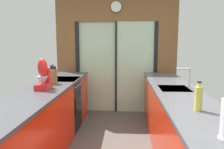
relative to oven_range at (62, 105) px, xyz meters
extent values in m
cube|color=#4C4742|center=(0.91, -0.65, -0.47)|extent=(5.04, 7.60, 0.02)
cube|color=brown|center=(0.91, 1.15, 1.89)|extent=(2.64, 0.08, 0.70)
cube|color=#B2D1AD|center=(0.49, 1.17, 0.54)|extent=(0.80, 0.02, 2.00)
cube|color=#B2D1AD|center=(1.33, 1.13, 0.54)|extent=(0.80, 0.02, 2.00)
cube|color=black|center=(0.05, 1.15, 0.54)|extent=(0.08, 0.10, 2.00)
cube|color=black|center=(1.77, 1.15, 0.54)|extent=(0.08, 0.10, 2.00)
cube|color=black|center=(0.91, 1.15, 0.54)|extent=(0.04, 0.10, 2.00)
cube|color=brown|center=(-0.20, 1.15, 0.54)|extent=(0.42, 0.08, 2.00)
cube|color=brown|center=(2.02, 1.15, 0.54)|extent=(0.42, 0.08, 2.00)
cylinder|color=white|center=(0.91, 1.09, 1.84)|extent=(0.23, 0.03, 0.23)
torus|color=black|center=(0.91, 1.09, 1.84)|extent=(0.25, 0.02, 0.25)
cube|color=red|center=(0.00, -1.57, -0.02)|extent=(0.58, 2.55, 0.88)
cube|color=red|center=(0.00, 0.63, -0.02)|extent=(0.58, 0.65, 0.88)
cube|color=#3D3D42|center=(0.00, -0.95, 0.44)|extent=(0.62, 3.80, 0.04)
cube|color=red|center=(1.82, -0.95, -0.02)|extent=(0.58, 3.80, 0.88)
cube|color=#4C4C51|center=(1.82, -0.95, 0.44)|extent=(0.62, 3.80, 0.04)
cube|color=#B7BABC|center=(1.80, -0.70, 0.44)|extent=(0.40, 0.48, 0.05)
cylinder|color=#B7BABC|center=(2.00, -0.70, 0.61)|extent=(0.02, 0.02, 0.28)
cylinder|color=#B7BABC|center=(1.91, -0.70, 0.74)|extent=(0.18, 0.02, 0.02)
cube|color=black|center=(0.00, 0.00, -0.02)|extent=(0.58, 0.60, 0.88)
cube|color=black|center=(0.29, 0.00, 0.02)|extent=(0.01, 0.48, 0.28)
cube|color=black|center=(0.00, 0.00, 0.45)|extent=(0.58, 0.60, 0.03)
cylinder|color=#B7BABC|center=(0.30, -0.18, 0.34)|extent=(0.02, 0.04, 0.04)
cylinder|color=#B7BABC|center=(0.30, 0.00, 0.34)|extent=(0.02, 0.04, 0.04)
cylinder|color=#B7BABC|center=(0.30, 0.18, 0.34)|extent=(0.02, 0.04, 0.04)
cube|color=brown|center=(0.02, -0.47, 0.57)|extent=(0.08, 0.14, 0.22)
cylinder|color=black|center=(-0.02, -0.47, 0.71)|extent=(0.02, 0.02, 0.08)
cylinder|color=black|center=(0.00, -0.47, 0.71)|extent=(0.02, 0.02, 0.07)
cylinder|color=black|center=(0.02, -0.47, 0.72)|extent=(0.02, 0.02, 0.09)
cylinder|color=black|center=(0.04, -0.47, 0.70)|extent=(0.02, 0.02, 0.06)
cylinder|color=black|center=(0.05, -0.47, 0.71)|extent=(0.02, 0.02, 0.06)
cube|color=red|center=(0.02, -0.89, 0.50)|extent=(0.17, 0.26, 0.08)
cube|color=red|center=(0.02, -0.79, 0.64)|extent=(0.10, 0.08, 0.20)
ellipsoid|color=red|center=(0.02, -0.90, 0.76)|extent=(0.13, 0.12, 0.24)
cone|color=#B7BABC|center=(0.02, -0.92, 0.58)|extent=(0.15, 0.15, 0.13)
cylinder|color=#D1CC4C|center=(1.80, -1.74, 0.58)|extent=(0.07, 0.07, 0.23)
cylinder|color=#D1CC4C|center=(1.80, -1.74, 0.71)|extent=(0.03, 0.03, 0.04)
cylinder|color=black|center=(1.80, -1.74, 0.74)|extent=(0.04, 0.04, 0.01)
camera|label=1|loc=(1.13, -3.80, 1.09)|focal=35.91mm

